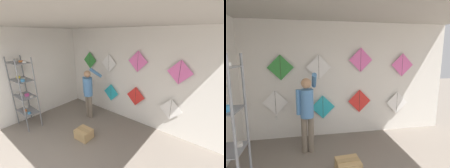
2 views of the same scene
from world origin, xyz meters
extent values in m
cube|color=silver|center=(0.00, 3.28, 1.40)|extent=(5.53, 0.06, 2.80)
cube|color=silver|center=(-2.39, 1.62, 1.40)|extent=(0.06, 4.05, 2.80)
cube|color=#A8A399|center=(0.00, 1.62, 2.82)|extent=(5.53, 4.05, 0.04)
cylinder|color=slate|center=(-2.29, 0.89, 1.02)|extent=(0.03, 0.03, 2.05)
cylinder|color=slate|center=(-1.61, 0.89, 1.02)|extent=(0.03, 0.03, 2.05)
cylinder|color=slate|center=(-2.29, 1.28, 1.02)|extent=(0.03, 0.03, 2.05)
cylinder|color=slate|center=(-1.61, 1.28, 1.02)|extent=(0.03, 0.03, 2.05)
cube|color=slate|center=(-1.95, 1.09, 0.47)|extent=(0.69, 0.40, 0.01)
cube|color=slate|center=(-1.95, 1.09, 0.95)|extent=(0.69, 0.40, 0.01)
cube|color=slate|center=(-1.95, 1.09, 1.42)|extent=(0.69, 0.40, 0.01)
cube|color=slate|center=(-1.95, 1.09, 1.90)|extent=(0.69, 0.40, 0.01)
cylinder|color=white|center=(-2.18, 1.16, 0.50)|extent=(0.09, 0.09, 0.05)
cylinder|color=orange|center=(-1.94, 1.02, 0.51)|extent=(0.08, 0.08, 0.06)
cylinder|color=#3F8CBF|center=(-1.72, 1.04, 0.50)|extent=(0.08, 0.08, 0.05)
cylinder|color=#B2ADA3|center=(-2.22, 1.04, 0.98)|extent=(0.11, 0.11, 0.05)
cylinder|color=#B2ADA3|center=(-2.05, 1.06, 0.98)|extent=(0.10, 0.10, 0.05)
cylinder|color=#D84C99|center=(-1.88, 1.12, 0.98)|extent=(0.11, 0.11, 0.06)
cylinder|color=#B2ADA3|center=(-1.68, 1.16, 0.97)|extent=(0.08, 0.08, 0.04)
cylinder|color=yellow|center=(-2.18, 1.10, 1.45)|extent=(0.10, 0.10, 0.05)
cylinder|color=#B2ADA3|center=(-1.94, 1.14, 1.45)|extent=(0.11, 0.11, 0.04)
cylinder|color=#3F8CBF|center=(-1.73, 1.03, 1.46)|extent=(0.10, 0.10, 0.07)
cylinder|color=#B2ADA3|center=(-2.19, 1.11, 1.94)|extent=(0.12, 0.12, 0.07)
cylinder|color=orange|center=(-1.93, 1.15, 1.93)|extent=(0.10, 0.10, 0.04)
cylinder|color=white|center=(-1.72, 1.16, 1.93)|extent=(0.09, 0.09, 0.04)
cylinder|color=#726656|center=(-0.94, 2.52, 0.38)|extent=(0.12, 0.12, 0.77)
cylinder|color=#726656|center=(-0.81, 2.52, 0.38)|extent=(0.12, 0.12, 0.77)
cylinder|color=#4C7FB7|center=(-0.88, 2.52, 1.06)|extent=(0.27, 0.27, 0.58)
sphere|color=tan|center=(-0.88, 2.52, 1.47)|extent=(0.21, 0.21, 0.21)
cylinder|color=#4C7FB7|center=(-1.04, 2.53, 1.09)|extent=(0.10, 0.10, 0.51)
cylinder|color=#4C7FB7|center=(-0.71, 2.73, 1.49)|extent=(0.10, 0.47, 0.37)
cube|color=tan|center=(-0.21, 1.69, 0.13)|extent=(0.43, 0.37, 0.25)
cube|color=#A08052|center=(-0.21, 1.69, 0.26)|extent=(0.39, 0.12, 0.01)
cube|color=white|center=(-1.60, 3.19, 0.92)|extent=(0.59, 0.01, 0.59)
cylinder|color=black|center=(-1.60, 3.19, 0.92)|extent=(0.01, 0.01, 0.56)
sphere|color=white|center=(-1.60, 3.18, 0.58)|extent=(0.04, 0.04, 0.04)
sphere|color=white|center=(-1.60, 3.18, 0.51)|extent=(0.04, 0.04, 0.04)
cube|color=#28B2C6|center=(-0.49, 3.19, 0.75)|extent=(0.59, 0.01, 0.59)
cylinder|color=black|center=(-0.49, 3.19, 0.75)|extent=(0.01, 0.01, 0.56)
cube|color=red|center=(0.44, 3.19, 0.86)|extent=(0.59, 0.01, 0.59)
cylinder|color=black|center=(0.44, 3.19, 0.86)|extent=(0.01, 0.01, 0.56)
cube|color=white|center=(1.48, 3.19, 0.77)|extent=(0.59, 0.01, 0.59)
cylinder|color=black|center=(1.48, 3.19, 0.77)|extent=(0.01, 0.01, 0.56)
cube|color=#338C38|center=(-1.44, 3.19, 1.74)|extent=(0.59, 0.01, 0.59)
cylinder|color=black|center=(-1.44, 3.19, 1.74)|extent=(0.01, 0.01, 0.56)
cube|color=white|center=(-0.58, 3.19, 1.74)|extent=(0.59, 0.01, 0.59)
cylinder|color=black|center=(-0.58, 3.19, 1.74)|extent=(0.01, 0.01, 0.56)
cube|color=pink|center=(0.45, 3.19, 1.90)|extent=(0.59, 0.01, 0.59)
cylinder|color=black|center=(0.45, 3.19, 1.90)|extent=(0.01, 0.01, 0.56)
cube|color=pink|center=(1.57, 3.19, 1.77)|extent=(0.59, 0.01, 0.59)
cylinder|color=black|center=(1.57, 3.19, 1.77)|extent=(0.01, 0.01, 0.56)
camera|label=1|loc=(2.43, -0.45, 2.61)|focal=24.00mm
camera|label=2|loc=(-0.86, -0.95, 2.04)|focal=28.00mm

